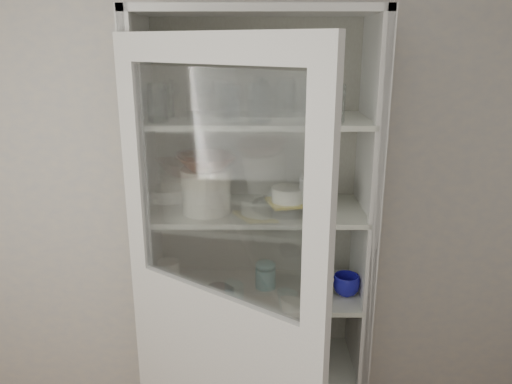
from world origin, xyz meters
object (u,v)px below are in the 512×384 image
at_px(goblet_2, 260,94).
at_px(plate_stack_front, 207,198).
at_px(white_canister, 169,273).
at_px(terracotta_bowl, 206,162).
at_px(glass_platter, 288,206).
at_px(cream_bowl, 206,176).
at_px(measuring_cups, 219,291).
at_px(mug_white, 322,288).
at_px(teal_jar, 266,276).
at_px(plate_stack_back, 168,193).
at_px(mug_blue, 346,285).
at_px(goblet_3, 329,96).
at_px(goblet_1, 261,94).
at_px(white_ramekin, 288,194).
at_px(grey_bowl_stack, 315,193).
at_px(mug_teal, 321,275).
at_px(tin_box, 301,359).
at_px(yellow_trivet, 288,202).
at_px(cream_dish, 257,353).
at_px(pantry_cabinet, 256,266).
at_px(cupboard_door, 219,347).

xyz_separation_m(goblet_2, plate_stack_front, (-0.23, -0.16, -0.42)).
bearing_deg(white_canister, terracotta_bowl, -26.38).
bearing_deg(glass_platter, cream_bowl, -170.63).
relative_size(goblet_2, measuring_cups, 1.69).
height_order(plate_stack_front, mug_white, plate_stack_front).
bearing_deg(teal_jar, plate_stack_back, 166.94).
distance_m(mug_blue, white_canister, 0.83).
relative_size(goblet_3, plate_stack_front, 0.76).
xyz_separation_m(goblet_1, plate_stack_back, (-0.43, 0.01, -0.46)).
bearing_deg(terracotta_bowl, glass_platter, 9.37).
relative_size(plate_stack_front, teal_jar, 1.83).
relative_size(goblet_2, white_ramekin, 1.18).
bearing_deg(cream_bowl, white_canister, 153.62).
bearing_deg(goblet_1, plate_stack_back, 178.51).
distance_m(terracotta_bowl, white_canister, 0.60).
xyz_separation_m(goblet_3, white_canister, (-0.73, -0.06, -0.82)).
xyz_separation_m(grey_bowl_stack, mug_teal, (0.05, 0.06, -0.43)).
xyz_separation_m(goblet_1, mug_white, (0.27, -0.19, -0.84)).
bearing_deg(white_canister, grey_bowl_stack, -4.10).
height_order(goblet_1, glass_platter, goblet_1).
distance_m(teal_jar, tin_box, 0.46).
bearing_deg(plate_stack_front, yellow_trivet, 9.37).
xyz_separation_m(plate_stack_back, measuring_cups, (0.24, -0.18, -0.41)).
xyz_separation_m(mug_teal, tin_box, (-0.09, -0.07, -0.41)).
distance_m(glass_platter, cream_dish, 0.78).
xyz_separation_m(goblet_2, goblet_3, (0.30, 0.00, -0.01)).
bearing_deg(mug_blue, pantry_cabinet, 145.70).
bearing_deg(mug_blue, white_ramekin, 151.13).
bearing_deg(mug_teal, mug_white, -76.26).
bearing_deg(cream_bowl, goblet_3, 16.91).
relative_size(goblet_1, mug_teal, 1.80).
distance_m(glass_platter, mug_white, 0.40).
distance_m(mug_teal, teal_jar, 0.27).
xyz_separation_m(plate_stack_front, mug_blue, (0.62, 0.00, -0.41)).
bearing_deg(mug_white, mug_teal, 92.17).
bearing_deg(mug_blue, cream_bowl, 163.02).
relative_size(grey_bowl_stack, teal_jar, 1.23).
bearing_deg(mug_blue, white_canister, 156.10).
distance_m(cream_bowl, measuring_cups, 0.54).
height_order(white_ramekin, white_canister, white_ramekin).
bearing_deg(mug_white, cupboard_door, -129.25).
bearing_deg(white_canister, goblet_3, 4.93).
bearing_deg(white_ramekin, goblet_3, 30.29).
height_order(goblet_3, cream_bowl, goblet_3).
distance_m(glass_platter, grey_bowl_stack, 0.13).
bearing_deg(mug_teal, tin_box, -120.97).
distance_m(grey_bowl_stack, mug_white, 0.43).
distance_m(cupboard_door, mug_teal, 0.70).
bearing_deg(goblet_2, white_ramekin, -38.51).
xyz_separation_m(pantry_cabinet, goblet_1, (0.02, 0.04, 0.81)).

